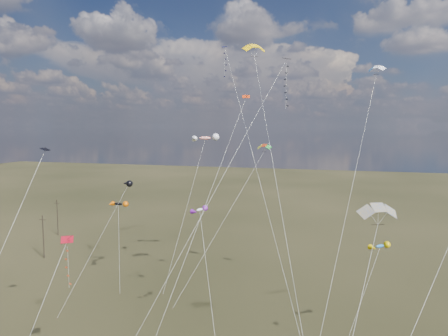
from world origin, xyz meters
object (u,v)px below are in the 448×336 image
(utility_pole_near, at_px, (43,236))
(utility_pole_far, at_px, (57,217))
(novelty_black_orange, at_px, (118,204))
(parafoil_yellow, at_px, (255,47))
(diamond_black_high, at_px, (277,98))

(utility_pole_near, distance_m, utility_pole_far, 16.12)
(utility_pole_far, bearing_deg, utility_pole_near, -60.26)
(utility_pole_far, distance_m, novelty_black_orange, 31.71)
(parafoil_yellow, relative_size, novelty_black_orange, 2.85)
(utility_pole_far, height_order, parafoil_yellow, parafoil_yellow)
(parafoil_yellow, bearing_deg, novelty_black_orange, 161.98)
(diamond_black_high, xyz_separation_m, novelty_black_orange, (-27.15, 9.92, -15.87))
(novelty_black_orange, bearing_deg, utility_pole_far, 146.21)
(utility_pole_far, xyz_separation_m, diamond_black_high, (52.75, -27.04, 23.42))
(novelty_black_orange, bearing_deg, utility_pole_near, 169.92)
(diamond_black_high, distance_m, parafoil_yellow, 7.41)
(diamond_black_high, bearing_deg, utility_pole_near, 163.75)
(novelty_black_orange, bearing_deg, parafoil_yellow, -18.02)
(utility_pole_far, bearing_deg, parafoil_yellow, -26.69)
(diamond_black_high, height_order, novelty_black_orange, diamond_black_high)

